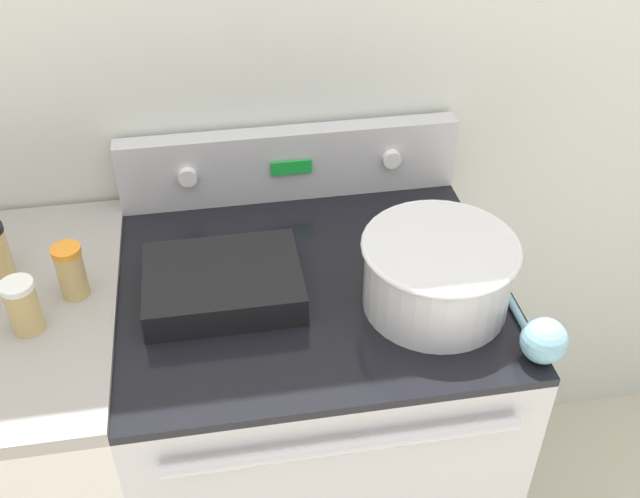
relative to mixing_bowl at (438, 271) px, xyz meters
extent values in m
cube|color=silver|center=(-0.22, 0.48, 0.23)|extent=(8.00, 0.05, 2.50)
cube|color=#BCBCC1|center=(-0.22, 0.11, -0.56)|extent=(0.75, 0.66, 0.92)
cube|color=black|center=(-0.22, 0.11, -0.09)|extent=(0.75, 0.66, 0.02)
cylinder|color=silver|center=(-0.22, -0.24, -0.16)|extent=(0.62, 0.02, 0.02)
cube|color=#BCBCC1|center=(-0.22, 0.42, 0.00)|extent=(0.75, 0.05, 0.17)
cylinder|color=white|center=(-0.44, 0.38, 0.01)|extent=(0.04, 0.02, 0.04)
cylinder|color=white|center=(0.01, 0.38, 0.01)|extent=(0.04, 0.02, 0.04)
cube|color=green|center=(-0.22, 0.38, 0.01)|extent=(0.09, 0.01, 0.03)
cube|color=silver|center=(-0.89, 0.11, -0.56)|extent=(0.59, 0.66, 0.92)
cylinder|color=silver|center=(0.00, 0.00, -0.01)|extent=(0.27, 0.27, 0.14)
torus|color=silver|center=(0.00, 0.00, 0.06)|extent=(0.29, 0.29, 0.01)
cylinder|color=beige|center=(0.00, 0.00, 0.04)|extent=(0.25, 0.25, 0.02)
cube|color=black|center=(-0.39, 0.09, -0.05)|extent=(0.30, 0.22, 0.06)
cube|color=#B2894C|center=(-0.39, 0.09, -0.04)|extent=(0.26, 0.20, 0.03)
cylinder|color=#7AB2C6|center=(0.14, -0.03, -0.07)|extent=(0.01, 0.27, 0.01)
sphere|color=#7AB2C6|center=(0.14, -0.17, -0.04)|extent=(0.08, 0.08, 0.08)
cylinder|color=tan|center=(-0.67, 0.13, -0.02)|extent=(0.05, 0.05, 0.10)
cylinder|color=orange|center=(-0.67, 0.13, 0.04)|extent=(0.05, 0.05, 0.01)
cylinder|color=tan|center=(-0.74, 0.04, -0.02)|extent=(0.06, 0.06, 0.09)
cylinder|color=white|center=(-0.74, 0.04, 0.03)|extent=(0.06, 0.06, 0.01)
camera|label=1|loc=(-0.39, -1.01, 0.87)|focal=42.00mm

